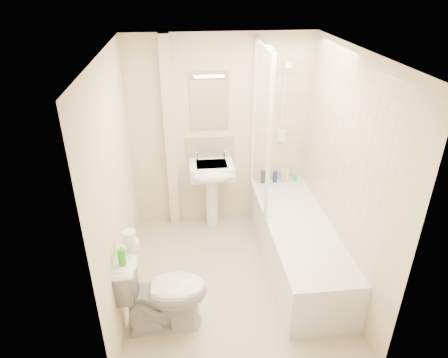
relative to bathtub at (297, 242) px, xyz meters
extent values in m
plane|color=beige|center=(-0.75, -0.20, -0.29)|extent=(2.50, 2.50, 0.00)
cube|color=beige|center=(-0.75, 1.05, 0.91)|extent=(2.20, 0.02, 2.40)
cube|color=beige|center=(-1.85, -0.20, 0.91)|extent=(0.02, 2.50, 2.40)
cube|color=beige|center=(0.35, -0.20, 0.91)|extent=(0.02, 2.50, 2.40)
cube|color=white|center=(-0.75, -0.20, 2.11)|extent=(2.20, 2.50, 0.02)
cube|color=beige|center=(0.00, 1.04, 1.14)|extent=(0.70, 0.01, 1.75)
cube|color=beige|center=(0.34, 0.00, 1.14)|extent=(0.01, 2.10, 1.75)
cube|color=beige|center=(-1.37, 0.99, 0.91)|extent=(0.12, 0.12, 2.40)
cube|color=beige|center=(-0.89, 1.04, 0.74)|extent=(0.60, 0.02, 0.30)
cube|color=white|center=(-0.89, 1.04, 1.29)|extent=(0.46, 0.01, 0.60)
cube|color=silver|center=(-0.89, 1.02, 1.66)|extent=(0.42, 0.07, 0.07)
cube|color=white|center=(0.00, 0.00, -0.01)|extent=(0.70, 2.10, 0.55)
cube|color=white|center=(0.00, 0.00, 0.21)|extent=(0.56, 1.96, 0.05)
cube|color=white|center=(-0.35, 0.60, 1.16)|extent=(0.01, 0.90, 1.80)
cube|color=white|center=(-0.35, 1.03, 1.16)|extent=(0.04, 0.04, 1.80)
cube|color=white|center=(-0.35, 0.15, 1.16)|extent=(0.04, 0.04, 1.80)
cube|color=white|center=(-0.35, 0.60, 2.04)|extent=(0.04, 0.90, 0.04)
cube|color=white|center=(-0.35, 0.60, 0.28)|extent=(0.04, 0.90, 0.03)
cylinder|color=white|center=(0.00, 1.02, 1.26)|extent=(0.02, 0.02, 0.90)
cylinder|color=white|center=(0.00, 1.02, 0.81)|extent=(0.05, 0.05, 0.02)
cylinder|color=white|center=(0.00, 1.02, 1.71)|extent=(0.05, 0.05, 0.02)
cylinder|color=white|center=(0.00, 0.95, 1.74)|extent=(0.08, 0.11, 0.11)
cube|color=white|center=(0.00, 1.01, 0.88)|extent=(0.10, 0.05, 0.14)
cylinder|color=white|center=(-0.02, 0.99, 1.31)|extent=(0.01, 0.13, 0.84)
cylinder|color=white|center=(-0.89, 0.88, 0.07)|extent=(0.15, 0.15, 0.72)
cube|color=white|center=(-0.89, 0.85, 0.53)|extent=(0.53, 0.41, 0.16)
ellipsoid|color=white|center=(-0.89, 0.68, 0.53)|extent=(0.53, 0.23, 0.16)
cube|color=silver|center=(-0.89, 0.85, 0.59)|extent=(0.37, 0.27, 0.04)
cylinder|color=white|center=(-1.06, 0.96, 0.67)|extent=(0.03, 0.03, 0.10)
cylinder|color=white|center=(-0.71, 0.96, 0.67)|extent=(0.03, 0.03, 0.10)
sphere|color=white|center=(-1.06, 0.96, 0.72)|extent=(0.04, 0.04, 0.04)
sphere|color=white|center=(-0.71, 0.96, 0.72)|extent=(0.04, 0.04, 0.04)
cylinder|color=black|center=(-0.21, 0.96, 0.34)|extent=(0.06, 0.06, 0.17)
cylinder|color=silver|center=(-0.22, 0.96, 0.32)|extent=(0.05, 0.05, 0.13)
cylinder|color=navy|center=(-0.06, 0.96, 0.33)|extent=(0.06, 0.06, 0.14)
cylinder|color=beige|center=(0.05, 0.96, 0.35)|extent=(0.05, 0.05, 0.18)
cylinder|color=silver|center=(0.10, 0.96, 0.34)|extent=(0.05, 0.05, 0.16)
cylinder|color=green|center=(0.21, 0.96, 0.30)|extent=(0.05, 0.05, 0.09)
imported|color=white|center=(-1.47, -0.73, 0.12)|extent=(0.48, 0.81, 0.81)
cylinder|color=white|center=(-1.70, -0.62, 0.57)|extent=(0.12, 0.12, 0.09)
cylinder|color=white|center=(-1.72, -0.63, 0.67)|extent=(0.11, 0.11, 0.11)
cylinder|color=green|center=(-1.77, -0.82, 0.61)|extent=(0.06, 0.06, 0.16)
camera|label=1|loc=(-1.22, -3.51, 2.70)|focal=32.00mm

